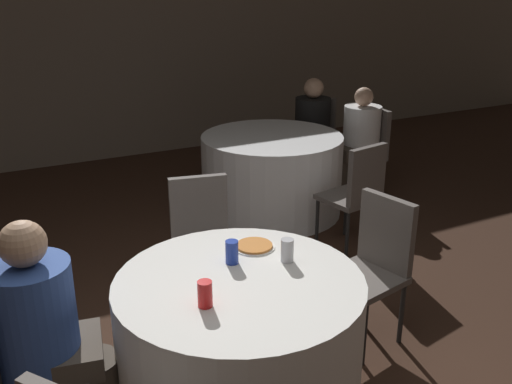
{
  "coord_description": "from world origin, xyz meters",
  "views": [
    {
      "loc": [
        -0.96,
        -2.1,
        2.1
      ],
      "look_at": [
        0.57,
        0.86,
        0.85
      ],
      "focal_mm": 40.0,
      "sensor_mm": 36.0,
      "label": 1
    }
  ],
  "objects": [
    {
      "name": "chair_far_northeast",
      "position": [
        2.37,
        2.95,
        0.54
      ],
      "size": [
        0.56,
        0.56,
        0.91
      ],
      "rotation": [
        0.0,
        0.0,
        -4.1
      ],
      "color": "#59514C",
      "rests_on": "ground_plane"
    },
    {
      "name": "chair_far_east",
      "position": [
        2.56,
        2.27,
        0.54
      ],
      "size": [
        0.43,
        0.42,
        0.91
      ],
      "rotation": [
        0.0,
        0.0,
        1.51
      ],
      "color": "#59514C",
      "rests_on": "ground_plane"
    },
    {
      "name": "soda_can_blue",
      "position": [
        0.11,
        0.24,
        0.81
      ],
      "size": [
        0.07,
        0.07,
        0.12
      ],
      "color": "#1E38A5",
      "rests_on": "table_near"
    },
    {
      "name": "chair_far_south",
      "position": [
        1.69,
        1.29,
        0.54
      ],
      "size": [
        0.47,
        0.47,
        0.91
      ],
      "rotation": [
        0.0,
        0.0,
        0.19
      ],
      "color": "#59514C",
      "rests_on": "ground_plane"
    },
    {
      "name": "chair_near_west",
      "position": [
        -0.94,
        0.25,
        0.54
      ],
      "size": [
        0.47,
        0.46,
        0.91
      ],
      "rotation": [
        0.0,
        0.0,
        -1.75
      ],
      "color": "#59514C",
      "rests_on": "ground_plane"
    },
    {
      "name": "chair_near_east",
      "position": [
        1.07,
        0.28,
        0.54
      ],
      "size": [
        0.48,
        0.47,
        0.91
      ],
      "rotation": [
        0.0,
        0.0,
        -4.51
      ],
      "color": "#59514C",
      "rests_on": "ground_plane"
    },
    {
      "name": "soda_can_silver",
      "position": [
        0.37,
        0.13,
        0.81
      ],
      "size": [
        0.07,
        0.07,
        0.12
      ],
      "color": "silver",
      "rests_on": "table_near"
    },
    {
      "name": "pizza_plate_near",
      "position": [
        0.29,
        0.35,
        0.76
      ],
      "size": [
        0.22,
        0.22,
        0.02
      ],
      "color": "white",
      "rests_on": "table_near"
    },
    {
      "name": "soda_can_red",
      "position": [
        -0.17,
        -0.07,
        0.81
      ],
      "size": [
        0.07,
        0.07,
        0.12
      ],
      "color": "red",
      "rests_on": "table_near"
    },
    {
      "name": "person_blue_shirt",
      "position": [
        -0.78,
        0.22,
        0.6
      ],
      "size": [
        0.52,
        0.4,
        1.17
      ],
      "rotation": [
        0.0,
        0.0,
        -1.75
      ],
      "color": "#4C4238",
      "rests_on": "ground_plane"
    },
    {
      "name": "person_black_shirt",
      "position": [
        2.24,
        2.86,
        0.59
      ],
      "size": [
        0.51,
        0.49,
        1.13
      ],
      "rotation": [
        0.0,
        0.0,
        -4.1
      ],
      "color": "#33384C",
      "rests_on": "ground_plane"
    },
    {
      "name": "person_white_shirt",
      "position": [
        2.4,
        2.28,
        0.58
      ],
      "size": [
        0.52,
        0.37,
        1.12
      ],
      "rotation": [
        0.0,
        0.0,
        1.51
      ],
      "color": "#4C4238",
      "rests_on": "ground_plane"
    },
    {
      "name": "table_near",
      "position": [
        0.07,
        0.07,
        0.37
      ],
      "size": [
        1.22,
        1.22,
        0.75
      ],
      "color": "white",
      "rests_on": "ground_plane"
    },
    {
      "name": "chair_near_north",
      "position": [
        0.27,
        1.07,
        0.54
      ],
      "size": [
        0.47,
        0.48,
        0.91
      ],
      "rotation": [
        0.0,
        0.0,
        -3.34
      ],
      "color": "#59514C",
      "rests_on": "ground_plane"
    },
    {
      "name": "table_far",
      "position": [
        1.49,
        2.34,
        0.37
      ],
      "size": [
        1.31,
        1.31,
        0.75
      ],
      "color": "white",
      "rests_on": "ground_plane"
    },
    {
      "name": "wall_back",
      "position": [
        0.0,
        4.8,
        1.4
      ],
      "size": [
        16.0,
        0.06,
        2.8
      ],
      "color": "gray",
      "rests_on": "ground_plane"
    }
  ]
}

